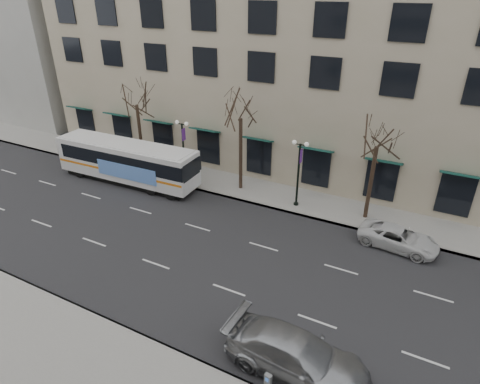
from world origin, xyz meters
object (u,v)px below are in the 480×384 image
Objects in this scene: tree_far_mid at (241,106)px; silver_car at (297,356)px; tree_far_left at (135,94)px; white_pickup at (398,238)px; tree_far_right at (379,133)px; pay_station at (268,381)px; lamp_post_left at (183,148)px; city_bus at (128,161)px; lamp_post_right at (299,171)px.

tree_far_mid is 18.47m from silver_car.
silver_car is (20.05, -14.29, -5.78)m from tree_far_left.
white_pickup is (2.50, 11.69, -0.24)m from silver_car.
silver_car is (0.05, -14.29, -5.50)m from tree_far_right.
tree_far_left is 25.91m from pay_station.
tree_far_left is 6.29m from lamp_post_left.
tree_far_mid is at bearing 0.00° from tree_far_left.
tree_far_right is 1.55× the size of lamp_post_left.
silver_car is 11.96m from white_pickup.
tree_far_left is at bearing 106.74° from city_bus.
silver_car is at bearing 174.40° from white_pickup.
silver_car is (19.05, -11.29, -0.95)m from city_bus.
tree_far_right is at bearing -0.00° from tree_far_mid.
tree_far_right is 1.66× the size of white_pickup.
lamp_post_left is 20.44m from silver_car.
tree_far_mid reaches higher than silver_car.
white_pickup is at bearing -11.70° from tree_far_mid.
lamp_post_left is at bearing -177.71° from tree_far_right.
white_pickup is (21.55, 0.40, -1.20)m from city_bus.
tree_far_left is 25.29m from silver_car.
lamp_post_right is at bearing 0.00° from lamp_post_left.
city_bus is at bearing 61.81° from silver_car.
lamp_post_left is (-4.99, -0.60, -3.96)m from tree_far_mid.
lamp_post_left reaches higher than city_bus.
silver_car is (15.04, -13.69, -2.02)m from lamp_post_left.
tree_far_mid is at bearing 16.68° from city_bus.
city_bus is 2.61× the size of white_pickup.
tree_far_mid is 0.67× the size of city_bus.
tree_far_left is at bearing 150.33° from pay_station.
tree_far_right is at bearing 98.13° from pay_station.
lamp_post_right is at bearing -2.29° from tree_far_left.
lamp_post_left is 10.00m from lamp_post_right.
city_bus reaches higher than pay_station.
lamp_post_right is at bearing -173.15° from tree_far_right.
city_bus is at bearing -170.27° from lamp_post_right.
tree_far_left is 23.49m from white_pickup.
pay_station is at bearing -39.53° from tree_far_left.
city_bus reaches higher than white_pickup.
city_bus is (-14.00, -2.40, -1.07)m from lamp_post_right.
tree_far_mid reaches higher than city_bus.
tree_far_left is 1.03× the size of tree_far_right.
tree_far_left is 0.98× the size of tree_far_mid.
lamp_post_right is 1.07× the size of white_pickup.
tree_far_right is (20.00, 0.00, -0.28)m from tree_far_left.
silver_car is (5.04, -13.69, -2.02)m from lamp_post_right.
tree_far_left reaches higher than silver_car.
tree_far_right is 15.32m from silver_car.
lamp_post_left is at bearing 29.18° from city_bus.
tree_far_left is at bearing 173.17° from lamp_post_left.
white_pickup is (7.55, -2.00, -2.27)m from lamp_post_right.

